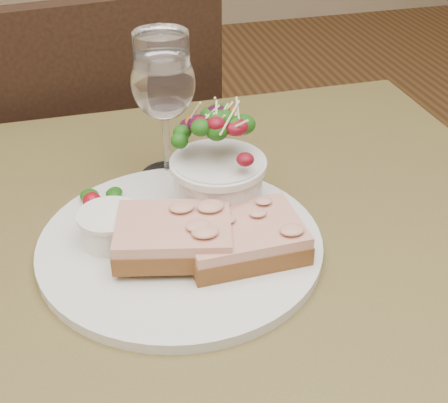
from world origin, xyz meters
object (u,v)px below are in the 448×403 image
object	(u,v)px
ramekin	(110,226)
salad_bowl	(218,162)
cafe_table	(222,333)
dinner_plate	(180,244)
wine_glass	(163,87)
sandwich_back	(174,236)
sandwich_front	(243,237)
chair_far	(104,252)

from	to	relation	value
ramekin	salad_bowl	xyz separation A→B (m)	(0.13, 0.03, 0.04)
cafe_table	dinner_plate	bearing A→B (deg)	135.17
ramekin	wine_glass	xyz separation A→B (m)	(0.09, 0.13, 0.09)
ramekin	salad_bowl	size ratio (longest dim) A/B	0.49
wine_glass	ramekin	bearing A→B (deg)	-123.32
cafe_table	sandwich_back	xyz separation A→B (m)	(-0.05, 0.01, 0.14)
cafe_table	sandwich_front	bearing A→B (deg)	5.49
ramekin	salad_bowl	bearing A→B (deg)	14.80
dinner_plate	sandwich_back	bearing A→B (deg)	-114.71
ramekin	salad_bowl	distance (m)	0.14
ramekin	sandwich_back	bearing A→B (deg)	-33.98
dinner_plate	salad_bowl	bearing A→B (deg)	42.36
chair_far	dinner_plate	world-z (taller)	chair_far
sandwich_front	sandwich_back	distance (m)	0.07
wine_glass	dinner_plate	bearing A→B (deg)	-96.07
sandwich_front	ramekin	size ratio (longest dim) A/B	1.99
dinner_plate	salad_bowl	distance (m)	0.10
sandwich_front	sandwich_back	bearing A→B (deg)	169.29
ramekin	wine_glass	distance (m)	0.18
chair_far	sandwich_back	bearing A→B (deg)	87.78
salad_bowl	chair_far	bearing A→B (deg)	102.31
sandwich_front	ramekin	world-z (taller)	ramekin
cafe_table	ramekin	xyz separation A→B (m)	(-0.11, 0.05, 0.13)
chair_far	wine_glass	bearing A→B (deg)	92.87
dinner_plate	sandwich_front	distance (m)	0.07
cafe_table	sandwich_front	distance (m)	0.13
sandwich_back	ramekin	bearing A→B (deg)	159.19
sandwich_back	salad_bowl	distance (m)	0.11
salad_bowl	wine_glass	bearing A→B (deg)	112.18
sandwich_back	wine_glass	bearing A→B (deg)	94.44
cafe_table	chair_far	bearing A→B (deg)	99.03
sandwich_back	salad_bowl	size ratio (longest dim) A/B	1.06
dinner_plate	sandwich_back	world-z (taller)	sandwich_back
sandwich_front	sandwich_back	world-z (taller)	sandwich_back
sandwich_back	sandwich_front	bearing A→B (deg)	3.89
sandwich_back	salad_bowl	xyz separation A→B (m)	(0.07, 0.07, 0.04)
cafe_table	ramekin	bearing A→B (deg)	153.26
chair_far	sandwich_front	bearing A→B (deg)	93.84
ramekin	wine_glass	bearing A→B (deg)	56.68
sandwich_front	wine_glass	xyz separation A→B (m)	(-0.04, 0.18, 0.09)
chair_far	salad_bowl	world-z (taller)	chair_far
chair_far	dinner_plate	distance (m)	0.77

